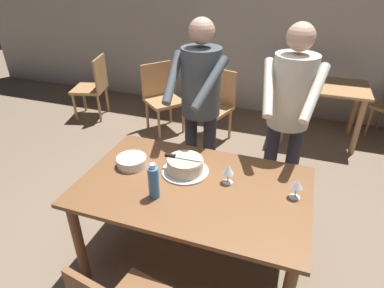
{
  "coord_description": "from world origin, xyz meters",
  "views": [
    {
      "loc": [
        0.58,
        -1.68,
        2.09
      ],
      "look_at": [
        -0.11,
        0.28,
        0.9
      ],
      "focal_mm": 30.34,
      "sensor_mm": 36.0,
      "label": 1
    }
  ],
  "objects_px": {
    "cake_on_platter": "(185,166)",
    "background_chair_3": "(94,85)",
    "wine_glass_near": "(228,170)",
    "background_chair_0": "(161,95)",
    "cake_knife": "(175,157)",
    "person_standing_beside": "(289,110)",
    "water_bottle": "(154,182)",
    "wine_glass_far": "(297,184)",
    "background_table": "(323,97)",
    "background_chair_2": "(215,103)",
    "plate_stack": "(132,161)",
    "person_cutting_cake": "(200,100)",
    "main_dining_table": "(193,197)"
  },
  "relations": [
    {
      "from": "plate_stack",
      "to": "wine_glass_far",
      "type": "xyz_separation_m",
      "value": [
        1.17,
        0.02,
        0.07
      ]
    },
    {
      "from": "plate_stack",
      "to": "background_chair_2",
      "type": "height_order",
      "value": "background_chair_2"
    },
    {
      "from": "wine_glass_far",
      "to": "water_bottle",
      "type": "bearing_deg",
      "value": -161.21
    },
    {
      "from": "cake_knife",
      "to": "wine_glass_near",
      "type": "height_order",
      "value": "wine_glass_near"
    },
    {
      "from": "plate_stack",
      "to": "background_chair_3",
      "type": "distance_m",
      "value": 2.69
    },
    {
      "from": "person_standing_beside",
      "to": "water_bottle",
      "type": "bearing_deg",
      "value": -127.77
    },
    {
      "from": "water_bottle",
      "to": "background_chair_3",
      "type": "xyz_separation_m",
      "value": [
        -2.06,
        2.3,
        -0.37
      ]
    },
    {
      "from": "wine_glass_far",
      "to": "person_standing_beside",
      "type": "height_order",
      "value": "person_standing_beside"
    },
    {
      "from": "person_cutting_cake",
      "to": "background_chair_2",
      "type": "distance_m",
      "value": 1.47
    },
    {
      "from": "cake_on_platter",
      "to": "cake_knife",
      "type": "bearing_deg",
      "value": -178.5
    },
    {
      "from": "plate_stack",
      "to": "wine_glass_near",
      "type": "bearing_deg",
      "value": 2.36
    },
    {
      "from": "background_chair_0",
      "to": "background_table",
      "type": "bearing_deg",
      "value": 11.42
    },
    {
      "from": "wine_glass_far",
      "to": "person_cutting_cake",
      "type": "height_order",
      "value": "person_cutting_cake"
    },
    {
      "from": "wine_glass_near",
      "to": "water_bottle",
      "type": "relative_size",
      "value": 0.58
    },
    {
      "from": "cake_on_platter",
      "to": "plate_stack",
      "type": "xyz_separation_m",
      "value": [
        -0.4,
        -0.05,
        -0.02
      ]
    },
    {
      "from": "wine_glass_near",
      "to": "background_chair_0",
      "type": "height_order",
      "value": "background_chair_0"
    },
    {
      "from": "background_chair_0",
      "to": "background_chair_2",
      "type": "bearing_deg",
      "value": -2.02
    },
    {
      "from": "cake_knife",
      "to": "wine_glass_far",
      "type": "height_order",
      "value": "wine_glass_far"
    },
    {
      "from": "wine_glass_far",
      "to": "background_chair_0",
      "type": "xyz_separation_m",
      "value": [
        -1.82,
        1.97,
        -0.36
      ]
    },
    {
      "from": "main_dining_table",
      "to": "cake_knife",
      "type": "height_order",
      "value": "cake_knife"
    },
    {
      "from": "person_cutting_cake",
      "to": "person_standing_beside",
      "type": "height_order",
      "value": "same"
    },
    {
      "from": "main_dining_table",
      "to": "plate_stack",
      "type": "height_order",
      "value": "plate_stack"
    },
    {
      "from": "main_dining_table",
      "to": "plate_stack",
      "type": "relative_size",
      "value": 7.06
    },
    {
      "from": "wine_glass_far",
      "to": "water_bottle",
      "type": "relative_size",
      "value": 0.58
    },
    {
      "from": "water_bottle",
      "to": "background_table",
      "type": "bearing_deg",
      "value": 68.14
    },
    {
      "from": "wine_glass_far",
      "to": "person_standing_beside",
      "type": "xyz_separation_m",
      "value": [
        -0.13,
        0.64,
        0.22
      ]
    },
    {
      "from": "person_standing_beside",
      "to": "background_chair_2",
      "type": "relative_size",
      "value": 1.91
    },
    {
      "from": "cake_on_platter",
      "to": "water_bottle",
      "type": "bearing_deg",
      "value": -105.23
    },
    {
      "from": "background_chair_3",
      "to": "background_chair_0",
      "type": "bearing_deg",
      "value": -2.21
    },
    {
      "from": "wine_glass_far",
      "to": "background_chair_2",
      "type": "xyz_separation_m",
      "value": [
        -1.07,
        1.94,
        -0.36
      ]
    },
    {
      "from": "cake_knife",
      "to": "water_bottle",
      "type": "relative_size",
      "value": 1.08
    },
    {
      "from": "main_dining_table",
      "to": "background_table",
      "type": "height_order",
      "value": "main_dining_table"
    },
    {
      "from": "cake_knife",
      "to": "person_cutting_cake",
      "type": "height_order",
      "value": "person_cutting_cake"
    },
    {
      "from": "cake_knife",
      "to": "person_standing_beside",
      "type": "distance_m",
      "value": 0.95
    },
    {
      "from": "main_dining_table",
      "to": "background_table",
      "type": "relative_size",
      "value": 1.55
    },
    {
      "from": "cake_on_platter",
      "to": "background_chair_0",
      "type": "bearing_deg",
      "value": 118.71
    },
    {
      "from": "cake_on_platter",
      "to": "background_chair_3",
      "type": "height_order",
      "value": "background_chair_3"
    },
    {
      "from": "plate_stack",
      "to": "person_cutting_cake",
      "type": "distance_m",
      "value": 0.76
    },
    {
      "from": "plate_stack",
      "to": "person_cutting_cake",
      "type": "relative_size",
      "value": 0.13
    },
    {
      "from": "wine_glass_near",
      "to": "background_chair_3",
      "type": "height_order",
      "value": "background_chair_3"
    },
    {
      "from": "wine_glass_far",
      "to": "background_table",
      "type": "relative_size",
      "value": 0.14
    },
    {
      "from": "person_standing_beside",
      "to": "background_chair_2",
      "type": "height_order",
      "value": "person_standing_beside"
    },
    {
      "from": "background_chair_3",
      "to": "background_table",
      "type": "bearing_deg",
      "value": 6.73
    },
    {
      "from": "wine_glass_near",
      "to": "person_standing_beside",
      "type": "height_order",
      "value": "person_standing_beside"
    },
    {
      "from": "cake_knife",
      "to": "background_chair_2",
      "type": "distance_m",
      "value": 1.96
    },
    {
      "from": "cake_knife",
      "to": "person_standing_beside",
      "type": "bearing_deg",
      "value": 40.71
    },
    {
      "from": "water_bottle",
      "to": "background_chair_3",
      "type": "relative_size",
      "value": 0.28
    },
    {
      "from": "background_chair_0",
      "to": "background_chair_2",
      "type": "height_order",
      "value": "same"
    },
    {
      "from": "main_dining_table",
      "to": "person_cutting_cake",
      "type": "height_order",
      "value": "person_cutting_cake"
    },
    {
      "from": "water_bottle",
      "to": "person_standing_beside",
      "type": "bearing_deg",
      "value": 52.23
    }
  ]
}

